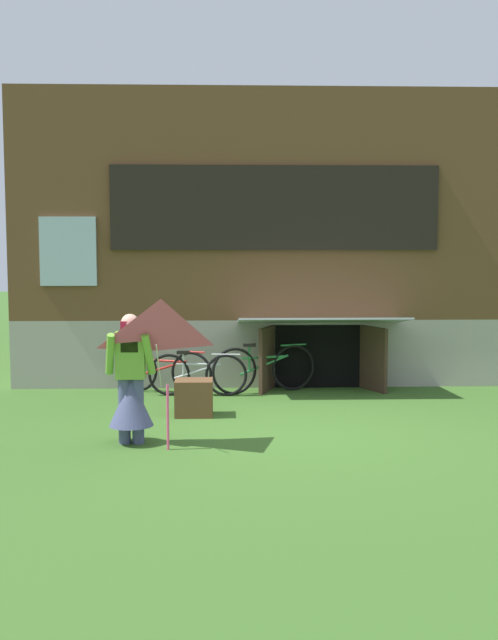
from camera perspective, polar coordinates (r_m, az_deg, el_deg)
ground_plane at (r=9.79m, az=3.06°, el=-8.21°), size 60.00×60.00×0.00m
log_house at (r=14.73m, az=1.33°, el=5.91°), size 8.57×5.59×4.85m
person at (r=9.17m, az=-8.72°, el=-5.10°), size 0.61×0.52×1.53m
kite at (r=8.48m, az=-6.50°, el=-1.46°), size 1.09×1.05×1.64m
bicycle_green at (r=12.22m, az=1.12°, el=-3.59°), size 1.67×0.63×0.80m
bicycle_silver at (r=11.99m, az=-3.84°, el=-3.99°), size 1.54×0.15×0.70m
bicycle_red at (r=12.25m, az=-6.29°, el=-3.75°), size 1.53×0.58×0.73m
wooden_crate at (r=10.64m, az=-4.09°, el=-5.74°), size 0.51×0.44×0.50m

